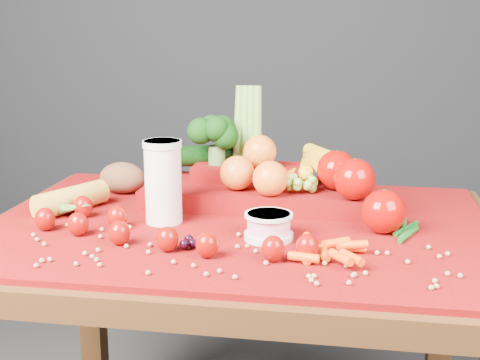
% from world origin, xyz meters
% --- Properties ---
extents(table, '(1.10, 0.80, 0.75)m').
position_xyz_m(table, '(0.00, 0.00, 0.66)').
color(table, '#3A230D').
rests_on(table, ground).
extents(red_cloth, '(1.05, 0.75, 0.01)m').
position_xyz_m(red_cloth, '(0.00, 0.00, 0.76)').
color(red_cloth, maroon).
rests_on(red_cloth, table).
extents(milk_glass, '(0.08, 0.08, 0.18)m').
position_xyz_m(milk_glass, '(-0.16, -0.02, 0.86)').
color(milk_glass, silver).
rests_on(milk_glass, red_cloth).
extents(yogurt_bowl, '(0.10, 0.10, 0.05)m').
position_xyz_m(yogurt_bowl, '(0.08, -0.10, 0.79)').
color(yogurt_bowl, silver).
rests_on(yogurt_bowl, red_cloth).
extents(strawberry_scatter, '(0.58, 0.28, 0.05)m').
position_xyz_m(strawberry_scatter, '(-0.15, -0.14, 0.79)').
color(strawberry_scatter, '#870309').
rests_on(strawberry_scatter, red_cloth).
extents(dark_grape_cluster, '(0.06, 0.05, 0.03)m').
position_xyz_m(dark_grape_cluster, '(-0.05, -0.18, 0.78)').
color(dark_grape_cluster, black).
rests_on(dark_grape_cluster, red_cloth).
extents(soybean_scatter, '(0.84, 0.24, 0.01)m').
position_xyz_m(soybean_scatter, '(0.00, -0.20, 0.77)').
color(soybean_scatter, '#AB844A').
rests_on(soybean_scatter, red_cloth).
extents(corn_ear, '(0.24, 0.26, 0.06)m').
position_xyz_m(corn_ear, '(-0.38, -0.01, 0.78)').
color(corn_ear, gold).
rests_on(corn_ear, red_cloth).
extents(potato, '(0.11, 0.08, 0.08)m').
position_xyz_m(potato, '(-0.32, 0.19, 0.80)').
color(potato, brown).
rests_on(potato, red_cloth).
extents(baby_carrot_pile, '(0.17, 0.18, 0.03)m').
position_xyz_m(baby_carrot_pile, '(0.20, -0.18, 0.78)').
color(baby_carrot_pile, '#F04808').
rests_on(baby_carrot_pile, red_cloth).
extents(green_bean_pile, '(0.14, 0.12, 0.01)m').
position_xyz_m(green_bean_pile, '(0.34, -0.01, 0.77)').
color(green_bean_pile, '#125214').
rests_on(green_bean_pile, red_cloth).
extents(produce_mound, '(0.61, 0.37, 0.27)m').
position_xyz_m(produce_mound, '(0.05, 0.15, 0.82)').
color(produce_mound, maroon).
rests_on(produce_mound, red_cloth).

